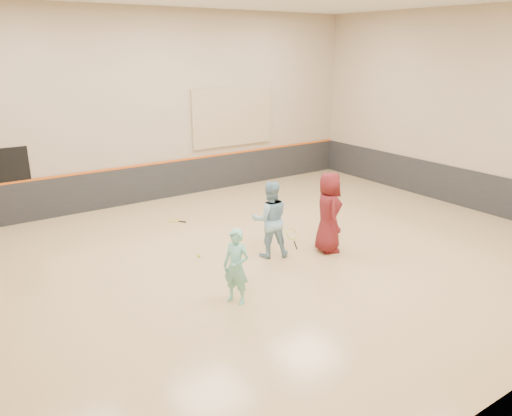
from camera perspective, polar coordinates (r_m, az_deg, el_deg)
room at (r=11.73m, az=1.26°, el=-2.03°), size 15.04×12.04×6.22m
wainscot_back at (r=16.78m, az=-10.74°, el=3.05°), size 14.90×0.04×1.20m
wainscot_right at (r=17.07m, az=22.09°, el=2.28°), size 0.04×11.90×1.20m
accent_stripe at (r=16.63m, az=-10.85°, el=5.11°), size 14.90×0.03×0.06m
acoustic_panel at (r=17.68m, az=-2.65°, el=10.37°), size 3.20×0.08×2.00m
doorway at (r=15.50m, az=-26.20°, el=2.18°), size 1.10×0.05×2.20m
girl at (r=9.73m, az=-2.27°, el=-6.70°), size 0.58×0.66×1.52m
instructor at (r=11.80m, az=1.61°, el=-1.30°), size 1.11×1.01×1.86m
young_man at (r=12.22m, az=8.29°, el=-0.48°), size 0.98×1.15×1.99m
held_racket at (r=11.75m, az=4.09°, el=-2.98°), size 0.38×0.38×0.54m
spare_racket at (r=14.68m, az=-9.44°, el=-1.38°), size 0.70×0.70×0.04m
ball_under_racket at (r=12.09m, az=0.74°, el=-5.36°), size 0.07×0.07×0.07m
ball_in_hand at (r=12.15m, az=8.70°, el=0.39°), size 0.07×0.07×0.07m
ball_beside_spare at (r=12.11m, az=-6.55°, el=-5.45°), size 0.07×0.07×0.07m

